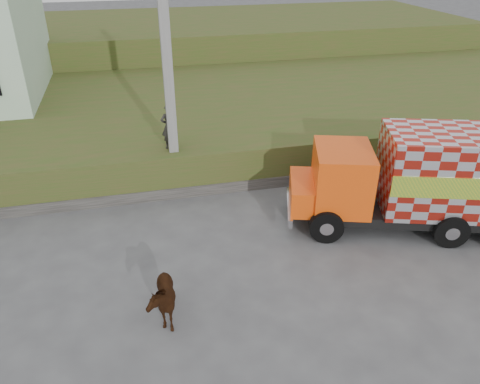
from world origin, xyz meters
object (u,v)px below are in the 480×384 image
object	(u,v)px
utility_pole	(168,74)
cow	(160,296)
pedestrian	(169,126)
cargo_truck	(422,180)

from	to	relation	value
utility_pole	cow	world-z (taller)	utility_pole
utility_pole	pedestrian	size ratio (longest dim) A/B	5.27
cow	pedestrian	world-z (taller)	pedestrian
cargo_truck	pedestrian	distance (m)	8.05
utility_pole	cargo_truck	xyz separation A→B (m)	(6.78, -3.92, -2.51)
cow	pedestrian	xyz separation A→B (m)	(0.99, 6.39, 1.62)
utility_pole	pedestrian	world-z (taller)	utility_pole
utility_pole	cargo_truck	world-z (taller)	utility_pole
utility_pole	cow	distance (m)	7.09
utility_pole	cargo_truck	bearing A→B (deg)	-30.03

